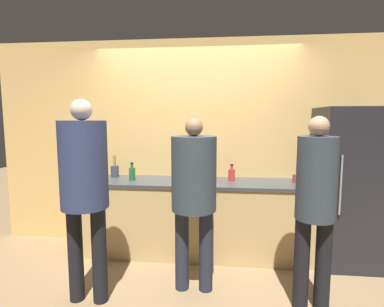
% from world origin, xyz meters
% --- Properties ---
extents(ground_plane, '(14.00, 14.00, 0.00)m').
position_xyz_m(ground_plane, '(0.00, 0.00, 0.00)').
color(ground_plane, '#8C704C').
extents(wall_back, '(5.20, 0.06, 2.60)m').
position_xyz_m(wall_back, '(0.00, 0.66, 1.30)').
color(wall_back, '#E0B266').
rests_on(wall_back, ground_plane).
extents(counter, '(2.73, 0.64, 0.89)m').
position_xyz_m(counter, '(0.00, 0.36, 0.45)').
color(counter, tan).
rests_on(counter, ground_plane).
extents(refrigerator, '(0.66, 0.68, 1.75)m').
position_xyz_m(refrigerator, '(1.72, 0.31, 0.87)').
color(refrigerator, '#232328').
rests_on(refrigerator, ground_plane).
extents(person_left, '(0.40, 0.40, 1.79)m').
position_xyz_m(person_left, '(-0.84, -0.70, 1.10)').
color(person_left, black).
rests_on(person_left, ground_plane).
extents(person_center, '(0.41, 0.41, 1.63)m').
position_xyz_m(person_center, '(0.08, -0.42, 1.01)').
color(person_center, '#232838').
rests_on(person_center, ground_plane).
extents(person_right, '(0.32, 0.32, 1.65)m').
position_xyz_m(person_right, '(1.11, -0.59, 0.96)').
color(person_right, black).
rests_on(person_right, ground_plane).
extents(fruit_bowl, '(0.36, 0.36, 0.14)m').
position_xyz_m(fruit_bowl, '(0.05, 0.49, 0.95)').
color(fruit_bowl, '#4C3323').
rests_on(fruit_bowl, counter).
extents(utensil_crock, '(0.10, 0.10, 0.28)m').
position_xyz_m(utensil_crock, '(-1.01, 0.47, 0.97)').
color(utensil_crock, '#3D424C').
rests_on(utensil_crock, counter).
extents(bottle_green, '(0.07, 0.07, 0.21)m').
position_xyz_m(bottle_green, '(-0.74, 0.31, 0.98)').
color(bottle_green, '#236033').
rests_on(bottle_green, counter).
extents(bottle_red, '(0.08, 0.08, 0.20)m').
position_xyz_m(bottle_red, '(0.44, 0.41, 0.97)').
color(bottle_red, red).
rests_on(bottle_red, counter).
extents(cup_red, '(0.09, 0.09, 0.10)m').
position_xyz_m(cup_red, '(1.18, 0.38, 0.94)').
color(cup_red, '#A33D33').
rests_on(cup_red, counter).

